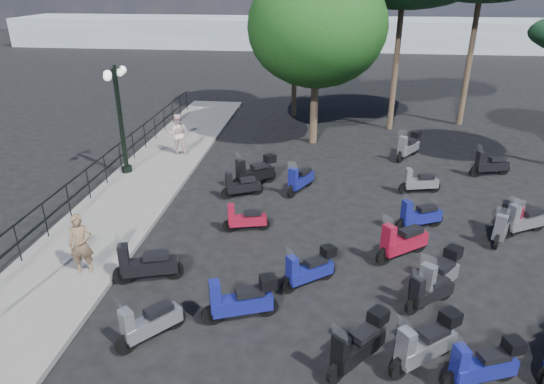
# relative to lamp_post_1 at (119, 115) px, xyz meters

# --- Properties ---
(ground) EXTENTS (120.00, 120.00, 0.00)m
(ground) POSITION_rel_lamp_post_1_xyz_m (7.52, -5.99, -2.47)
(ground) COLOR black
(ground) RESTS_ON ground
(sidewalk) EXTENTS (3.00, 30.00, 0.15)m
(sidewalk) POSITION_rel_lamp_post_1_xyz_m (1.02, -2.99, -2.40)
(sidewalk) COLOR #605D5B
(sidewalk) RESTS_ON ground
(railing) EXTENTS (0.04, 26.04, 1.10)m
(railing) POSITION_rel_lamp_post_1_xyz_m (-0.28, -3.19, -1.57)
(railing) COLOR black
(railing) RESTS_ON sidewalk
(lamp_post_1) EXTENTS (0.36, 1.20, 4.07)m
(lamp_post_1) POSITION_rel_lamp_post_1_xyz_m (0.00, 0.00, 0.00)
(lamp_post_1) COLOR black
(lamp_post_1) RESTS_ON sidewalk
(lamp_post_2) EXTENTS (0.47, 1.21, 4.16)m
(lamp_post_2) POSITION_rel_lamp_post_1_xyz_m (0.04, 0.07, 0.05)
(lamp_post_2) COLOR black
(lamp_post_2) RESTS_ON sidewalk
(woman) EXTENTS (0.69, 0.55, 1.65)m
(woman) POSITION_rel_lamp_post_1_xyz_m (1.68, -6.90, -1.50)
(woman) COLOR brown
(woman) RESTS_ON sidewalk
(pedestrian_far) EXTENTS (0.96, 0.81, 1.74)m
(pedestrian_far) POSITION_rel_lamp_post_1_xyz_m (1.43, 2.45, -1.45)
(pedestrian_far) COLOR beige
(pedestrian_far) RESTS_ON sidewalk
(scooter_2) EXTENTS (1.17, 1.33, 1.33)m
(scooter_2) POSITION_rel_lamp_post_1_xyz_m (4.22, -9.08, -2.01)
(scooter_2) COLOR black
(scooter_2) RESTS_ON ground
(scooter_3) EXTENTS (1.76, 0.78, 1.44)m
(scooter_3) POSITION_rel_lamp_post_1_xyz_m (3.37, -6.94, -1.97)
(scooter_3) COLOR black
(scooter_3) RESTS_ON ground
(scooter_4) EXTENTS (1.43, 0.84, 1.23)m
(scooter_4) POSITION_rel_lamp_post_1_xyz_m (4.88, -1.48, -2.04)
(scooter_4) COLOR black
(scooter_4) RESTS_ON ground
(scooter_5) EXTENTS (1.54, 1.35, 1.49)m
(scooter_5) POSITION_rel_lamp_post_1_xyz_m (5.21, -0.44, -1.91)
(scooter_5) COLOR black
(scooter_5) RESTS_ON ground
(scooter_7) EXTENTS (1.25, 1.42, 1.38)m
(scooter_7) POSITION_rel_lamp_post_1_xyz_m (8.62, -9.32, -1.95)
(scooter_7) COLOR black
(scooter_7) RESTS_ON ground
(scooter_8) EXTENTS (1.71, 0.87, 1.42)m
(scooter_8) POSITION_rel_lamp_post_1_xyz_m (6.05, -8.17, -1.93)
(scooter_8) COLOR black
(scooter_8) RESTS_ON ground
(scooter_9) EXTENTS (1.37, 1.12, 1.29)m
(scooter_9) POSITION_rel_lamp_post_1_xyz_m (7.53, -6.63, -1.99)
(scooter_9) COLOR black
(scooter_9) RESTS_ON ground
(scooter_10) EXTENTS (1.46, 0.59, 1.18)m
(scooter_10) POSITION_rel_lamp_post_1_xyz_m (5.44, -3.96, -2.06)
(scooter_10) COLOR black
(scooter_10) RESTS_ON ground
(scooter_11) EXTENTS (0.93, 1.57, 1.36)m
(scooter_11) POSITION_rel_lamp_post_1_xyz_m (6.92, -0.77, -2.00)
(scooter_11) COLOR black
(scooter_11) RESTS_ON ground
(scooter_13) EXTENTS (1.51, 1.24, 1.42)m
(scooter_13) POSITION_rel_lamp_post_1_xyz_m (9.96, -9.14, -1.93)
(scooter_13) COLOR black
(scooter_13) RESTS_ON ground
(scooter_14) EXTENTS (1.28, 1.54, 1.46)m
(scooter_14) POSITION_rel_lamp_post_1_xyz_m (10.67, -6.69, -1.92)
(scooter_14) COLOR black
(scooter_14) RESTS_ON ground
(scooter_15) EXTENTS (1.56, 1.24, 1.50)m
(scooter_15) POSITION_rel_lamp_post_1_xyz_m (10.02, -5.02, -1.95)
(scooter_15) COLOR black
(scooter_15) RESTS_ON ground
(scooter_16) EXTENTS (1.55, 0.88, 1.33)m
(scooter_16) POSITION_rel_lamp_post_1_xyz_m (10.76, -3.22, -2.01)
(scooter_16) COLOR black
(scooter_16) RESTS_ON ground
(scooter_17) EXTENTS (1.15, 1.54, 1.41)m
(scooter_17) POSITION_rel_lamp_post_1_xyz_m (11.32, 3.36, -1.94)
(scooter_17) COLOR black
(scooter_17) RESTS_ON ground
(scooter_19) EXTENTS (1.58, 0.80, 1.31)m
(scooter_19) POSITION_rel_lamp_post_1_xyz_m (10.97, -9.55, -1.98)
(scooter_19) COLOR black
(scooter_19) RESTS_ON ground
(scooter_20) EXTENTS (1.27, 1.00, 1.21)m
(scooter_20) POSITION_rel_lamp_post_1_xyz_m (10.40, -7.18, -2.05)
(scooter_20) COLOR black
(scooter_20) RESTS_ON ground
(scooter_21) EXTENTS (0.92, 1.54, 1.32)m
(scooter_21) POSITION_rel_lamp_post_1_xyz_m (13.11, -3.59, -1.97)
(scooter_21) COLOR black
(scooter_21) RESTS_ON ground
(scooter_22) EXTENTS (1.53, 0.60, 1.23)m
(scooter_22) POSITION_rel_lamp_post_1_xyz_m (11.21, -0.39, -2.04)
(scooter_22) COLOR black
(scooter_22) RESTS_ON ground
(scooter_26) EXTENTS (0.93, 1.33, 1.22)m
(scooter_26) POSITION_rel_lamp_post_1_xyz_m (13.86, -2.88, -2.05)
(scooter_26) COLOR black
(scooter_26) RESTS_ON ground
(scooter_27) EXTENTS (1.57, 0.99, 1.38)m
(scooter_27) POSITION_rel_lamp_post_1_xyz_m (13.86, -3.20, -1.99)
(scooter_27) COLOR black
(scooter_27) RESTS_ON ground
(scooter_28) EXTENTS (1.63, 0.72, 1.33)m
(scooter_28) POSITION_rel_lamp_post_1_xyz_m (14.24, 1.66, -2.01)
(scooter_28) COLOR black
(scooter_28) RESTS_ON ground
(broadleaf_tree) EXTENTS (6.11, 6.11, 7.84)m
(broadleaf_tree) POSITION_rel_lamp_post_1_xyz_m (7.17, 5.09, 2.76)
(broadleaf_tree) COLOR #38281E
(broadleaf_tree) RESTS_ON ground
(distant_hills) EXTENTS (70.00, 8.00, 3.00)m
(distant_hills) POSITION_rel_lamp_post_1_xyz_m (7.52, 39.01, -0.97)
(distant_hills) COLOR gray
(distant_hills) RESTS_ON ground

